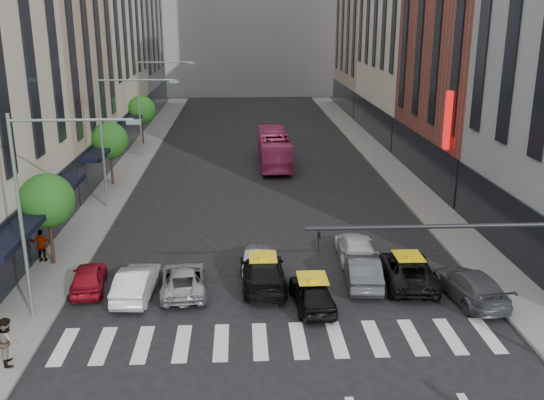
{
  "coord_description": "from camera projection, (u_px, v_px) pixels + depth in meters",
  "views": [
    {
      "loc": [
        -1.68,
        -20.73,
        12.88
      ],
      "look_at": [
        -0.13,
        8.4,
        4.0
      ],
      "focal_mm": 40.0,
      "sensor_mm": 36.0,
      "label": 1
    }
  ],
  "objects": [
    {
      "name": "pedestrian_near",
      "position": [
        8.0,
        341.0,
        22.93
      ],
      "size": [
        1.0,
        1.12,
        1.9
      ],
      "primitive_type": "imported",
      "rotation": [
        0.0,
        0.0,
        1.93
      ],
      "color": "gray",
      "rests_on": "sidewalk_left"
    },
    {
      "name": "car_silver",
      "position": [
        183.0,
        279.0,
        29.37
      ],
      "size": [
        2.52,
        4.81,
        1.29
      ],
      "primitive_type": "imported",
      "rotation": [
        0.0,
        0.0,
        3.22
      ],
      "color": "#9E9EA3",
      "rests_on": "ground"
    },
    {
      "name": "taxi_right",
      "position": [
        407.0,
        270.0,
        30.22
      ],
      "size": [
        2.83,
        5.42,
        1.46
      ],
      "primitive_type": "imported",
      "rotation": [
        0.0,
        0.0,
        3.06
      ],
      "color": "black",
      "rests_on": "ground"
    },
    {
      "name": "car_row2_right",
      "position": [
        355.0,
        247.0,
        33.27
      ],
      "size": [
        2.18,
        4.91,
        1.4
      ],
      "primitive_type": "imported",
      "rotation": [
        0.0,
        0.0,
        3.1
      ],
      "color": "silver",
      "rests_on": "ground"
    },
    {
      "name": "car_grey_curb",
      "position": [
        470.0,
        285.0,
        28.52
      ],
      "size": [
        2.69,
        5.23,
        1.45
      ],
      "primitive_type": "imported",
      "rotation": [
        0.0,
        0.0,
        3.28
      ],
      "color": "#43474C",
      "rests_on": "ground"
    },
    {
      "name": "sidewalk_right",
      "position": [
        392.0,
        169.0,
        52.86
      ],
      "size": [
        3.0,
        96.0,
        0.15
      ],
      "primitive_type": "cube",
      "color": "slate",
      "rests_on": "ground"
    },
    {
      "name": "bus",
      "position": [
        274.0,
        148.0,
        54.39
      ],
      "size": [
        2.58,
        10.95,
        3.05
      ],
      "primitive_type": "imported",
      "rotation": [
        0.0,
        0.0,
        3.14
      ],
      "color": "#D13D7A",
      "rests_on": "ground"
    },
    {
      "name": "car_white_front",
      "position": [
        137.0,
        282.0,
        28.84
      ],
      "size": [
        1.85,
        4.5,
        1.45
      ],
      "primitive_type": "imported",
      "rotation": [
        0.0,
        0.0,
        3.07
      ],
      "color": "silver",
      "rests_on": "ground"
    },
    {
      "name": "car_red",
      "position": [
        89.0,
        277.0,
        29.56
      ],
      "size": [
        2.03,
        4.02,
        1.31
      ],
      "primitive_type": "imported",
      "rotation": [
        0.0,
        0.0,
        3.27
      ],
      "color": "maroon",
      "rests_on": "ground"
    },
    {
      "name": "pedestrian_far",
      "position": [
        42.0,
        246.0,
        32.55
      ],
      "size": [
        1.07,
        0.46,
        1.81
      ],
      "primitive_type": "imported",
      "rotation": [
        0.0,
        0.0,
        3.12
      ],
      "color": "gray",
      "rests_on": "sidewalk_left"
    },
    {
      "name": "tree_mid",
      "position": [
        110.0,
        141.0,
        46.81
      ],
      "size": [
        2.88,
        2.88,
        4.95
      ],
      "color": "black",
      "rests_on": "sidewalk_left"
    },
    {
      "name": "car_row2_left",
      "position": [
        259.0,
        258.0,
        31.96
      ],
      "size": [
        1.81,
        3.94,
        1.25
      ],
      "primitive_type": "imported",
      "rotation": [
        0.0,
        0.0,
        3.01
      ],
      "color": "#AEAFB4",
      "rests_on": "ground"
    },
    {
      "name": "car_grey_mid",
      "position": [
        362.0,
        269.0,
        30.23
      ],
      "size": [
        1.97,
        4.72,
        1.52
      ],
      "primitive_type": "imported",
      "rotation": [
        0.0,
        0.0,
        3.06
      ],
      "color": "#3B3F42",
      "rests_on": "ground"
    },
    {
      "name": "tree_near",
      "position": [
        47.0,
        201.0,
        31.53
      ],
      "size": [
        2.88,
        2.88,
        4.95
      ],
      "color": "black",
      "rests_on": "sidewalk_left"
    },
    {
      "name": "tree_far",
      "position": [
        141.0,
        110.0,
        62.1
      ],
      "size": [
        2.88,
        2.88,
        4.95
      ],
      "color": "black",
      "rests_on": "sidewalk_left"
    },
    {
      "name": "building_right_d",
      "position": [
        375.0,
        7.0,
        82.52
      ],
      "size": [
        8.0,
        18.0,
        28.0
      ],
      "primitive_type": "cube",
      "color": "tan",
      "rests_on": "ground"
    },
    {
      "name": "traffic_signal",
      "position": [
        503.0,
        260.0,
        21.77
      ],
      "size": [
        10.1,
        0.2,
        6.0
      ],
      "color": "black",
      "rests_on": "ground"
    },
    {
      "name": "ground",
      "position": [
        287.0,
        360.0,
        23.64
      ],
      "size": [
        160.0,
        160.0,
        0.0
      ],
      "primitive_type": "plane",
      "color": "black",
      "rests_on": "ground"
    },
    {
      "name": "taxi_left",
      "position": [
        263.0,
        272.0,
        29.94
      ],
      "size": [
        2.29,
        5.35,
        1.54
      ],
      "primitive_type": "imported",
      "rotation": [
        0.0,
        0.0,
        3.17
      ],
      "color": "black",
      "rests_on": "ground"
    },
    {
      "name": "building_right_b",
      "position": [
        482.0,
        14.0,
        46.51
      ],
      "size": [
        8.0,
        18.0,
        26.0
      ],
      "primitive_type": "cube",
      "color": "brown",
      "rests_on": "ground"
    },
    {
      "name": "sidewalk_left",
      "position": [
        126.0,
        172.0,
        51.69
      ],
      "size": [
        3.0,
        96.0,
        0.15
      ],
      "primitive_type": "cube",
      "color": "slate",
      "rests_on": "ground"
    },
    {
      "name": "taxi_center",
      "position": [
        312.0,
        293.0,
        27.77
      ],
      "size": [
        2.06,
        4.31,
        1.42
      ],
      "primitive_type": "imported",
      "rotation": [
        0.0,
        0.0,
        3.23
      ],
      "color": "black",
      "rests_on": "ground"
    },
    {
      "name": "streetlamp_near",
      "position": [
        41.0,
        191.0,
        25.23
      ],
      "size": [
        5.38,
        0.25,
        9.0
      ],
      "color": "gray",
      "rests_on": "sidewalk_left"
    },
    {
      "name": "building_left_b",
      "position": [
        37.0,
        28.0,
        46.03
      ],
      "size": [
        8.0,
        16.0,
        24.0
      ],
      "primitive_type": "cube",
      "color": "tan",
      "rests_on": "ground"
    },
    {
      "name": "streetlamp_far",
      "position": [
        149.0,
        95.0,
        55.8
      ],
      "size": [
        5.38,
        0.25,
        9.0
      ],
      "color": "gray",
      "rests_on": "sidewalk_left"
    },
    {
      "name": "liberty_sign",
      "position": [
        448.0,
        120.0,
        41.63
      ],
      "size": [
        0.3,
        0.7,
        4.0
      ],
      "color": "red",
      "rests_on": "ground"
    },
    {
      "name": "streetlamp_mid",
      "position": [
        115.0,
        125.0,
        40.51
      ],
      "size": [
        5.38,
        0.25,
        9.0
      ],
      "color": "gray",
      "rests_on": "sidewalk_left"
    }
  ]
}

